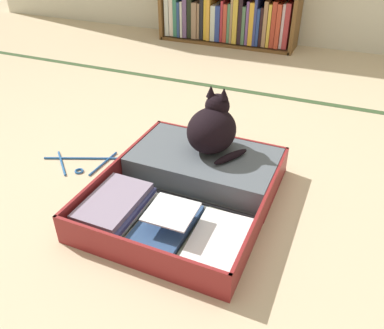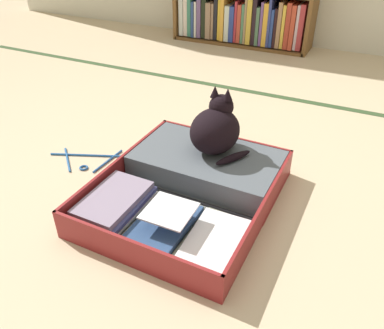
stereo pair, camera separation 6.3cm
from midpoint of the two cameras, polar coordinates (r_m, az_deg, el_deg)
The scene contains 5 objects.
ground_plane at distance 1.57m, azimuth -0.35°, elevation -6.61°, with size 10.00×10.00×0.00m, color #CDB691.
tatami_border at distance 2.59m, azimuth 12.07°, elevation 9.84°, with size 4.80×0.05×0.00m.
open_suitcase at distance 1.63m, azimuth 1.08°, elevation -2.58°, with size 0.66×0.79×0.12m.
black_cat at distance 1.67m, azimuth 4.68°, elevation 5.18°, with size 0.27×0.26×0.27m.
clothes_hanger at distance 1.91m, azimuth -13.97°, elevation 0.72°, with size 0.36×0.26×0.01m.
Camera 2 is at (0.56, -1.06, 1.01)m, focal length 36.65 mm.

